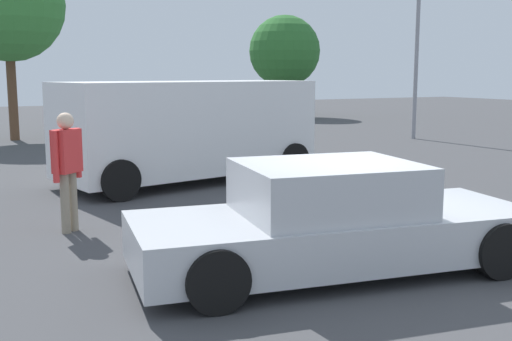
% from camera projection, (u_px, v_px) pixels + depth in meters
% --- Properties ---
extents(ground_plane, '(80.00, 80.00, 0.00)m').
position_uv_depth(ground_plane, '(352.00, 262.00, 7.56)').
color(ground_plane, '#424244').
extents(sedan_foreground, '(4.87, 2.44, 1.27)m').
position_uv_depth(sedan_foreground, '(333.00, 222.00, 7.15)').
color(sedan_foreground, '#B7BABF').
rests_on(sedan_foreground, ground_plane).
extents(van_white, '(5.65, 3.08, 2.11)m').
position_uv_depth(van_white, '(188.00, 128.00, 13.02)').
color(van_white, white).
rests_on(van_white, ground_plane).
extents(pedestrian, '(0.46, 0.44, 1.73)m').
position_uv_depth(pedestrian, '(67.00, 161.00, 8.85)').
color(pedestrian, gray).
rests_on(pedestrian, ground_plane).
extents(light_post_near, '(0.44, 0.44, 5.71)m').
position_uv_depth(light_post_near, '(418.00, 24.00, 21.22)').
color(light_post_near, gray).
rests_on(light_post_near, ground_plane).
extents(tree_back_left, '(3.68, 3.68, 5.25)m').
position_uv_depth(tree_back_left, '(285.00, 51.00, 32.23)').
color(tree_back_left, brown).
rests_on(tree_back_left, ground_plane).
extents(tree_back_center, '(3.77, 3.77, 6.41)m').
position_uv_depth(tree_back_center, '(7.00, 5.00, 20.66)').
color(tree_back_center, brown).
rests_on(tree_back_center, ground_plane).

